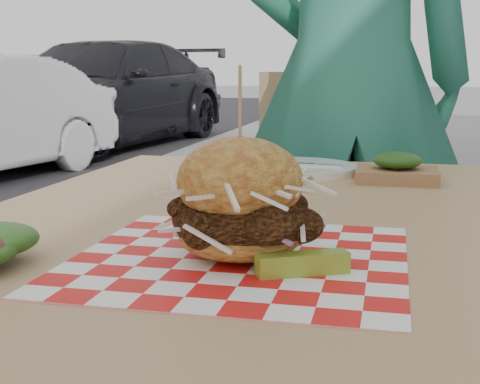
% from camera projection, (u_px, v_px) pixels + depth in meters
% --- Properties ---
extents(diner, '(0.74, 0.53, 1.87)m').
position_uv_depth(diner, '(349.00, 78.00, 1.80)').
color(diner, '#2C7F65').
rests_on(diner, ground).
extents(car_dark, '(2.50, 4.82, 1.34)m').
position_uv_depth(car_dark, '(100.00, 93.00, 8.46)').
color(car_dark, black).
rests_on(car_dark, ground).
extents(patio_table, '(0.80, 1.20, 0.75)m').
position_uv_depth(patio_table, '(248.00, 266.00, 0.98)').
color(patio_table, tan).
rests_on(patio_table, ground).
extents(patio_chair, '(0.52, 0.52, 0.95)m').
position_uv_depth(patio_chair, '(328.00, 211.00, 1.94)').
color(patio_chair, tan).
rests_on(patio_chair, ground).
extents(paper_liner, '(0.36, 0.36, 0.00)m').
position_uv_depth(paper_liner, '(240.00, 258.00, 0.74)').
color(paper_liner, red).
rests_on(paper_liner, patio_table).
extents(sandwich, '(0.18, 0.18, 0.21)m').
position_uv_depth(sandwich, '(240.00, 206.00, 0.73)').
color(sandwich, gold).
rests_on(sandwich, paper_liner).
extents(pickle_spear, '(0.09, 0.06, 0.02)m').
position_uv_depth(pickle_spear, '(303.00, 264.00, 0.67)').
color(pickle_spear, olive).
rests_on(pickle_spear, paper_liner).
extents(place_setting, '(0.27, 0.27, 0.02)m').
position_uv_depth(place_setting, '(291.00, 168.00, 1.37)').
color(place_setting, white).
rests_on(place_setting, patio_table).
extents(kraft_tray, '(0.15, 0.12, 0.06)m').
position_uv_depth(kraft_tray, '(397.00, 170.00, 1.25)').
color(kraft_tray, olive).
rests_on(kraft_tray, patio_table).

